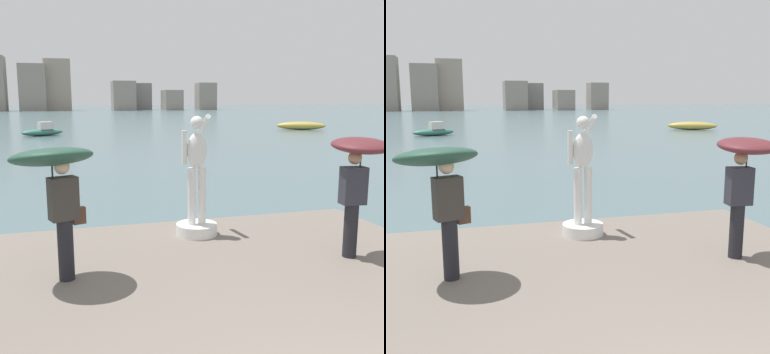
# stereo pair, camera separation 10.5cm
# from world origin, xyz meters

# --- Properties ---
(ground_plane) EXTENTS (400.00, 400.00, 0.00)m
(ground_plane) POSITION_xyz_m (0.00, 40.00, 0.00)
(ground_plane) COLOR #4C666B
(statue_white_figure) EXTENTS (0.77, 0.95, 2.27)m
(statue_white_figure) POSITION_xyz_m (0.15, 6.19, 1.17)
(statue_white_figure) COLOR white
(statue_white_figure) RESTS_ON pier
(onlooker_left) EXTENTS (1.43, 1.45, 1.97)m
(onlooker_left) POSITION_xyz_m (-2.33, 4.64, 1.94)
(onlooker_left) COLOR black
(onlooker_left) RESTS_ON pier
(onlooker_right) EXTENTS (1.04, 1.06, 1.96)m
(onlooker_right) POSITION_xyz_m (2.28, 4.36, 1.90)
(onlooker_right) COLOR black
(onlooker_right) RESTS_ON pier
(boat_mid) EXTENTS (4.79, 3.14, 0.78)m
(boat_mid) POSITION_xyz_m (20.32, 37.85, 0.39)
(boat_mid) COLOR #B2993D
(boat_mid) RESTS_ON ground
(boat_leftward) EXTENTS (3.55, 2.29, 1.14)m
(boat_leftward) POSITION_xyz_m (-3.79, 36.86, 0.40)
(boat_leftward) COLOR #336B5B
(boat_leftward) RESTS_ON ground
(distant_skyline) EXTENTS (87.41, 13.86, 13.76)m
(distant_skyline) POSITION_xyz_m (-4.04, 125.42, 5.27)
(distant_skyline) COLOR gray
(distant_skyline) RESTS_ON ground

